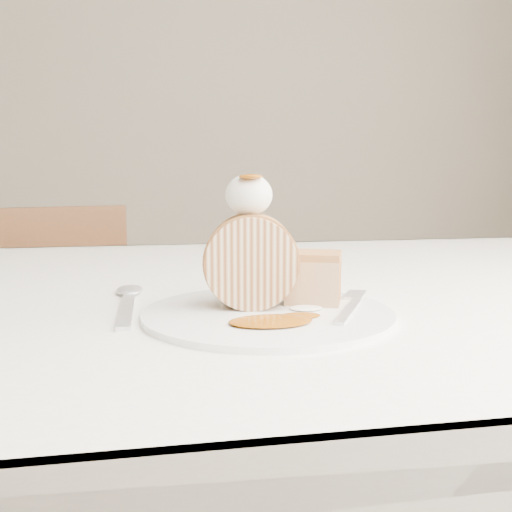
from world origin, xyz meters
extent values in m
cube|color=beige|center=(0.00, 3.00, 1.40)|extent=(5.00, 0.10, 2.80)
cube|color=silver|center=(0.00, 0.20, 0.73)|extent=(1.40, 0.90, 0.04)
cube|color=silver|center=(0.00, 0.65, 0.61)|extent=(1.40, 0.01, 0.28)
cylinder|color=brown|center=(0.62, 0.57, 0.35)|extent=(0.06, 0.06, 0.71)
cube|color=brown|center=(-0.43, 1.06, 0.39)|extent=(0.48, 0.48, 0.04)
cube|color=brown|center=(-0.38, 0.89, 0.61)|extent=(0.38, 0.15, 0.40)
cylinder|color=brown|center=(-0.32, 1.26, 0.19)|extent=(0.03, 0.03, 0.38)
cylinder|color=brown|center=(-0.22, 0.95, 0.19)|extent=(0.03, 0.03, 0.38)
cylinder|color=white|center=(-0.01, 0.02, 0.75)|extent=(0.32, 0.32, 0.01)
cylinder|color=beige|center=(-0.03, 0.04, 0.80)|extent=(0.10, 0.06, 0.09)
cube|color=#A7743F|center=(0.04, 0.05, 0.78)|extent=(0.07, 0.07, 0.05)
ellipsoid|color=white|center=(-0.03, 0.05, 0.87)|extent=(0.05, 0.05, 0.04)
ellipsoid|color=#874205|center=(-0.03, 0.03, 0.89)|extent=(0.02, 0.02, 0.01)
cube|color=silver|center=(0.06, 0.00, 0.76)|extent=(0.09, 0.14, 0.00)
cube|color=silver|center=(-0.15, 0.06, 0.75)|extent=(0.03, 0.18, 0.00)
camera|label=1|loc=(-0.12, -0.52, 0.89)|focal=40.00mm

